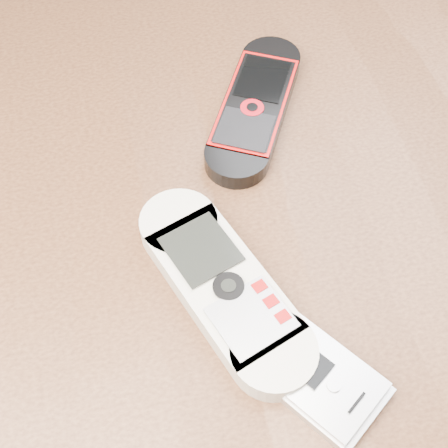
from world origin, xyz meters
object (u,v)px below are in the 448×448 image
at_px(nokia_white, 223,286).
at_px(motorola_razr, 313,373).
at_px(table, 218,300).
at_px(nokia_black_red, 255,106).

bearing_deg(nokia_white, motorola_razr, -80.23).
bearing_deg(nokia_white, table, 61.96).
height_order(table, motorola_razr, motorola_razr).
distance_m(table, motorola_razr, 0.17).
xyz_separation_m(nokia_white, motorola_razr, (0.04, -0.07, -0.00)).
bearing_deg(table, nokia_black_red, 63.31).
bearing_deg(nokia_black_red, motorola_razr, -66.79).
xyz_separation_m(nokia_black_red, motorola_razr, (-0.02, -0.23, -0.00)).
relative_size(nokia_black_red, motorola_razr, 1.66).
distance_m(table, nokia_black_red, 0.17).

